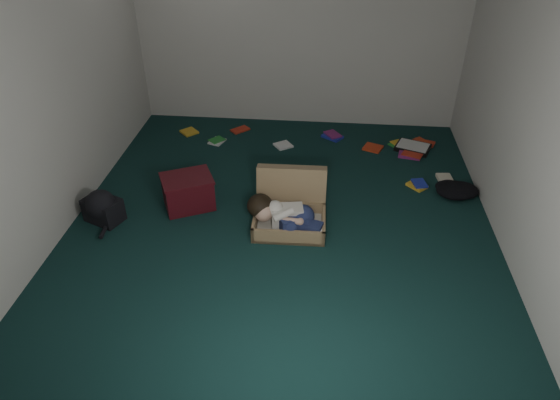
# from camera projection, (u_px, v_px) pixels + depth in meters

# --- Properties ---
(floor) EXTENTS (4.50, 4.50, 0.00)m
(floor) POSITION_uv_depth(u_px,v_px,m) (281.00, 221.00, 4.81)
(floor) COLOR #0F2B28
(floor) RESTS_ON ground
(wall_back) EXTENTS (4.50, 0.00, 4.50)m
(wall_back) POSITION_uv_depth(u_px,v_px,m) (299.00, 21.00, 5.93)
(wall_back) COLOR silver
(wall_back) RESTS_ON ground
(wall_front) EXTENTS (4.50, 0.00, 4.50)m
(wall_front) POSITION_uv_depth(u_px,v_px,m) (235.00, 288.00, 2.23)
(wall_front) COLOR silver
(wall_front) RESTS_ON ground
(wall_left) EXTENTS (0.00, 4.50, 4.50)m
(wall_left) POSITION_uv_depth(u_px,v_px,m) (48.00, 85.00, 4.24)
(wall_left) COLOR silver
(wall_left) RESTS_ON ground
(wall_right) EXTENTS (0.00, 4.50, 4.50)m
(wall_right) POSITION_uv_depth(u_px,v_px,m) (534.00, 103.00, 3.92)
(wall_right) COLOR silver
(wall_right) RESTS_ON ground
(suitcase) EXTENTS (0.68, 0.66, 0.49)m
(suitcase) POSITION_uv_depth(u_px,v_px,m) (290.00, 208.00, 4.74)
(suitcase) COLOR #967A53
(suitcase) RESTS_ON floor
(person) EXTENTS (0.73, 0.35, 0.30)m
(person) POSITION_uv_depth(u_px,v_px,m) (284.00, 215.00, 4.58)
(person) COLOR silver
(person) RESTS_ON suitcase
(maroon_bin) EXTENTS (0.60, 0.55, 0.33)m
(maroon_bin) POSITION_uv_depth(u_px,v_px,m) (188.00, 192.00, 4.94)
(maroon_bin) COLOR #460E15
(maroon_bin) RESTS_ON floor
(backpack) EXTENTS (0.53, 0.48, 0.26)m
(backpack) POSITION_uv_depth(u_px,v_px,m) (103.00, 209.00, 4.76)
(backpack) COLOR black
(backpack) RESTS_ON floor
(clothing_pile) EXTENTS (0.54, 0.49, 0.14)m
(clothing_pile) POSITION_uv_depth(u_px,v_px,m) (451.00, 190.00, 5.14)
(clothing_pile) COLOR black
(clothing_pile) RESTS_ON floor
(paper_tray) EXTENTS (0.47, 0.41, 0.05)m
(paper_tray) POSITION_uv_depth(u_px,v_px,m) (413.00, 147.00, 6.00)
(paper_tray) COLOR black
(paper_tray) RESTS_ON floor
(book_scatter) EXTENTS (3.26, 1.41, 0.02)m
(book_scatter) POSITION_uv_depth(u_px,v_px,m) (335.00, 148.00, 6.01)
(book_scatter) COLOR gold
(book_scatter) RESTS_ON floor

